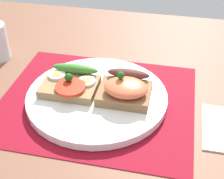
% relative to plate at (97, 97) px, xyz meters
% --- Properties ---
extents(ground_plane, '(1.20, 0.90, 0.03)m').
position_rel_plate_xyz_m(ground_plane, '(0.00, 0.00, -0.03)').
color(ground_plane, brown).
extents(placemat, '(0.37, 0.32, 0.00)m').
position_rel_plate_xyz_m(placemat, '(0.00, 0.00, -0.01)').
color(placemat, maroon).
rests_on(placemat, ground_plane).
extents(plate, '(0.27, 0.27, 0.02)m').
position_rel_plate_xyz_m(plate, '(0.00, 0.00, 0.00)').
color(plate, white).
rests_on(plate, placemat).
extents(sandwich_egg_tomato, '(0.11, 0.10, 0.04)m').
position_rel_plate_xyz_m(sandwich_egg_tomato, '(-0.05, 0.00, 0.02)').
color(sandwich_egg_tomato, '#96784C').
rests_on(sandwich_egg_tomato, plate).
extents(sandwich_salmon, '(0.10, 0.10, 0.06)m').
position_rel_plate_xyz_m(sandwich_salmon, '(0.06, -0.00, 0.03)').
color(sandwich_salmon, olive).
rests_on(sandwich_salmon, plate).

